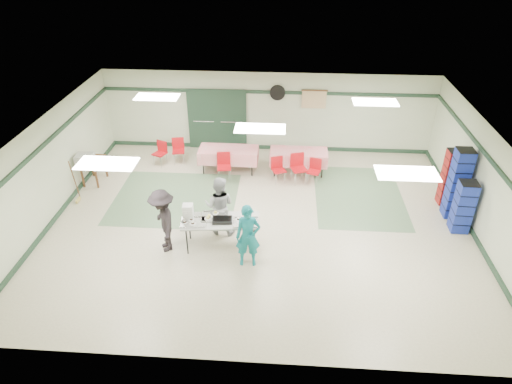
# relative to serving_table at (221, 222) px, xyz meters

# --- Properties ---
(floor) EXTENTS (11.00, 11.00, 0.00)m
(floor) POSITION_rel_serving_table_xyz_m (0.87, 1.10, -0.72)
(floor) COLOR beige
(floor) RESTS_ON ground
(ceiling) EXTENTS (11.00, 11.00, 0.00)m
(ceiling) POSITION_rel_serving_table_xyz_m (0.87, 1.10, 1.98)
(ceiling) COLOR white
(ceiling) RESTS_ON wall_back
(wall_back) EXTENTS (11.00, 0.00, 11.00)m
(wall_back) POSITION_rel_serving_table_xyz_m (0.87, 5.60, 0.63)
(wall_back) COLOR beige
(wall_back) RESTS_ON floor
(wall_front) EXTENTS (11.00, 0.00, 11.00)m
(wall_front) POSITION_rel_serving_table_xyz_m (0.87, -3.40, 0.63)
(wall_front) COLOR beige
(wall_front) RESTS_ON floor
(wall_left) EXTENTS (0.00, 9.00, 9.00)m
(wall_left) POSITION_rel_serving_table_xyz_m (-4.63, 1.10, 0.63)
(wall_left) COLOR beige
(wall_left) RESTS_ON floor
(wall_right) EXTENTS (0.00, 9.00, 9.00)m
(wall_right) POSITION_rel_serving_table_xyz_m (6.37, 1.10, 0.63)
(wall_right) COLOR beige
(wall_right) RESTS_ON floor
(trim_back) EXTENTS (11.00, 0.06, 0.10)m
(trim_back) POSITION_rel_serving_table_xyz_m (0.87, 5.57, 1.33)
(trim_back) COLOR #1E3727
(trim_back) RESTS_ON wall_back
(baseboard_back) EXTENTS (11.00, 0.06, 0.12)m
(baseboard_back) POSITION_rel_serving_table_xyz_m (0.87, 5.57, -0.66)
(baseboard_back) COLOR #1E3727
(baseboard_back) RESTS_ON floor
(trim_left) EXTENTS (0.06, 9.00, 0.10)m
(trim_left) POSITION_rel_serving_table_xyz_m (-4.60, 1.10, 1.33)
(trim_left) COLOR #1E3727
(trim_left) RESTS_ON wall_back
(baseboard_left) EXTENTS (0.06, 9.00, 0.12)m
(baseboard_left) POSITION_rel_serving_table_xyz_m (-4.60, 1.10, -0.66)
(baseboard_left) COLOR #1E3727
(baseboard_left) RESTS_ON floor
(trim_right) EXTENTS (0.06, 9.00, 0.10)m
(trim_right) POSITION_rel_serving_table_xyz_m (6.34, 1.10, 1.33)
(trim_right) COLOR #1E3727
(trim_right) RESTS_ON wall_back
(baseboard_right) EXTENTS (0.06, 9.00, 0.12)m
(baseboard_right) POSITION_rel_serving_table_xyz_m (6.34, 1.10, -0.66)
(baseboard_right) COLOR #1E3727
(baseboard_right) RESTS_ON floor
(green_patch_a) EXTENTS (3.50, 3.00, 0.01)m
(green_patch_a) POSITION_rel_serving_table_xyz_m (-1.63, 2.10, -0.71)
(green_patch_a) COLOR slate
(green_patch_a) RESTS_ON floor
(green_patch_b) EXTENTS (2.50, 3.50, 0.01)m
(green_patch_b) POSITION_rel_serving_table_xyz_m (3.67, 2.60, -0.71)
(green_patch_b) COLOR slate
(green_patch_b) RESTS_ON floor
(double_door_left) EXTENTS (0.90, 0.06, 2.10)m
(double_door_left) POSITION_rel_serving_table_xyz_m (-1.33, 5.54, 0.33)
(double_door_left) COLOR gray
(double_door_left) RESTS_ON floor
(double_door_right) EXTENTS (0.90, 0.06, 2.10)m
(double_door_right) POSITION_rel_serving_table_xyz_m (-0.38, 5.54, 0.33)
(double_door_right) COLOR gray
(double_door_right) RESTS_ON floor
(door_frame) EXTENTS (2.00, 0.03, 2.15)m
(door_frame) POSITION_rel_serving_table_xyz_m (-0.86, 5.52, 0.33)
(door_frame) COLOR #1E3727
(door_frame) RESTS_ON floor
(wall_fan) EXTENTS (0.50, 0.10, 0.50)m
(wall_fan) POSITION_rel_serving_table_xyz_m (1.17, 5.54, 1.33)
(wall_fan) COLOR black
(wall_fan) RESTS_ON wall_back
(scroll_banner) EXTENTS (0.80, 0.02, 0.60)m
(scroll_banner) POSITION_rel_serving_table_xyz_m (2.37, 5.54, 1.13)
(scroll_banner) COLOR #DCB78A
(scroll_banner) RESTS_ON wall_back
(serving_table) EXTENTS (1.92, 0.92, 0.76)m
(serving_table) POSITION_rel_serving_table_xyz_m (0.00, 0.00, 0.00)
(serving_table) COLOR #B2B2AD
(serving_table) RESTS_ON floor
(sheet_tray_right) EXTENTS (0.61, 0.48, 0.02)m
(sheet_tray_right) POSITION_rel_serving_table_xyz_m (0.61, -0.08, 0.06)
(sheet_tray_right) COLOR silver
(sheet_tray_right) RESTS_ON serving_table
(sheet_tray_mid) EXTENTS (0.67, 0.53, 0.02)m
(sheet_tray_mid) POSITION_rel_serving_table_xyz_m (-0.15, 0.12, 0.06)
(sheet_tray_mid) COLOR silver
(sheet_tray_mid) RESTS_ON serving_table
(sheet_tray_left) EXTENTS (0.64, 0.51, 0.02)m
(sheet_tray_left) POSITION_rel_serving_table_xyz_m (-0.63, -0.15, 0.06)
(sheet_tray_left) COLOR silver
(sheet_tray_left) RESTS_ON serving_table
(baking_pan) EXTENTS (0.49, 0.33, 0.08)m
(baking_pan) POSITION_rel_serving_table_xyz_m (0.05, -0.05, 0.08)
(baking_pan) COLOR black
(baking_pan) RESTS_ON serving_table
(foam_box_stack) EXTENTS (0.26, 0.24, 0.39)m
(foam_box_stack) POSITION_rel_serving_table_xyz_m (-0.78, 0.02, 0.24)
(foam_box_stack) COLOR white
(foam_box_stack) RESTS_ON serving_table
(volunteer_teal) EXTENTS (0.60, 0.43, 1.56)m
(volunteer_teal) POSITION_rel_serving_table_xyz_m (0.71, -0.62, 0.07)
(volunteer_teal) COLOR #137683
(volunteer_teal) RESTS_ON floor
(volunteer_grey) EXTENTS (0.83, 0.68, 1.58)m
(volunteer_grey) POSITION_rel_serving_table_xyz_m (-0.11, 0.58, 0.07)
(volunteer_grey) COLOR #95969A
(volunteer_grey) RESTS_ON floor
(volunteer_dark) EXTENTS (0.99, 1.21, 1.63)m
(volunteer_dark) POSITION_rel_serving_table_xyz_m (-1.34, -0.20, 0.10)
(volunteer_dark) COLOR black
(volunteer_dark) RESTS_ON floor
(dining_table_a) EXTENTS (1.77, 0.80, 0.77)m
(dining_table_a) POSITION_rel_serving_table_xyz_m (1.91, 3.90, -0.15)
(dining_table_a) COLOR red
(dining_table_a) RESTS_ON floor
(dining_table_b) EXTENTS (1.85, 0.84, 0.77)m
(dining_table_b) POSITION_rel_serving_table_xyz_m (-0.29, 3.90, -0.15)
(dining_table_b) COLOR red
(dining_table_b) RESTS_ON floor
(chair_a) EXTENTS (0.55, 0.55, 0.92)m
(chair_a) POSITION_rel_serving_table_xyz_m (1.89, 3.34, -0.15)
(chair_a) COLOR red
(chair_a) RESTS_ON floor
(chair_b) EXTENTS (0.49, 0.49, 0.80)m
(chair_b) POSITION_rel_serving_table_xyz_m (1.28, 3.32, -0.23)
(chair_b) COLOR red
(chair_b) RESTS_ON floor
(chair_c) EXTENTS (0.46, 0.46, 0.78)m
(chair_c) POSITION_rel_serving_table_xyz_m (2.39, 3.32, -0.24)
(chair_c) COLOR red
(chair_c) RESTS_ON floor
(chair_d) EXTENTS (0.46, 0.46, 0.88)m
(chair_d) POSITION_rel_serving_table_xyz_m (-0.36, 3.34, -0.18)
(chair_d) COLOR red
(chair_d) RESTS_ON floor
(chair_loose_a) EXTENTS (0.45, 0.45, 0.83)m
(chair_loose_a) POSITION_rel_serving_table_xyz_m (-2.00, 4.38, -0.21)
(chair_loose_a) COLOR red
(chair_loose_a) RESTS_ON floor
(chair_loose_b) EXTENTS (0.50, 0.50, 0.81)m
(chair_loose_b) POSITION_rel_serving_table_xyz_m (-2.53, 4.17, -0.22)
(chair_loose_b) COLOR red
(chair_loose_b) RESTS_ON floor
(crate_stack_blue_a) EXTENTS (0.45, 0.45, 1.41)m
(crate_stack_blue_a) POSITION_rel_serving_table_xyz_m (6.02, 1.09, -0.01)
(crate_stack_blue_a) COLOR #1A339F
(crate_stack_blue_a) RESTS_ON floor
(crate_stack_red) EXTENTS (0.38, 0.38, 1.65)m
(crate_stack_red) POSITION_rel_serving_table_xyz_m (6.02, 2.39, 0.11)
(crate_stack_red) COLOR maroon
(crate_stack_red) RESTS_ON floor
(crate_stack_blue_b) EXTENTS (0.44, 0.44, 1.98)m
(crate_stack_blue_b) POSITION_rel_serving_table_xyz_m (6.02, 1.76, 0.27)
(crate_stack_blue_b) COLOR #1A339F
(crate_stack_blue_b) RESTS_ON floor
(printer_table) EXTENTS (0.58, 0.86, 0.74)m
(printer_table) POSITION_rel_serving_table_xyz_m (-4.28, 2.89, -0.08)
(printer_table) COLOR brown
(printer_table) RESTS_ON floor
(office_printer) EXTENTS (0.51, 0.46, 0.38)m
(office_printer) POSITION_rel_serving_table_xyz_m (-4.28, 2.48, 0.22)
(office_printer) COLOR #A5A5A1
(office_printer) RESTS_ON printer_table
(broom) EXTENTS (0.06, 0.21, 1.29)m
(broom) POSITION_rel_serving_table_xyz_m (-4.36, 1.78, -0.04)
(broom) COLOR brown
(broom) RESTS_ON floor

